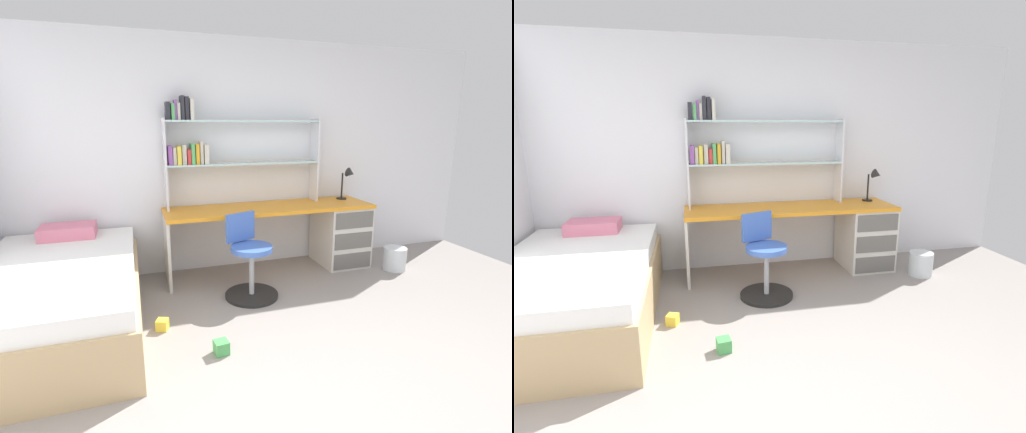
% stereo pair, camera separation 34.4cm
% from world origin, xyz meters
% --- Properties ---
extents(ground_plane, '(6.01, 6.23, 0.02)m').
position_xyz_m(ground_plane, '(0.00, 0.00, -0.01)').
color(ground_plane, gray).
extents(room_shell, '(6.01, 6.23, 2.55)m').
position_xyz_m(room_shell, '(-1.29, 1.30, 1.28)').
color(room_shell, silver).
rests_on(room_shell, ground_plane).
extents(desk, '(2.31, 0.62, 0.76)m').
position_xyz_m(desk, '(0.83, 2.28, 0.43)').
color(desk, orange).
rests_on(desk, ground_plane).
extents(bookshelf_hutch, '(1.73, 0.22, 1.16)m').
position_xyz_m(bookshelf_hutch, '(-0.33, 2.47, 1.43)').
color(bookshelf_hutch, silver).
rests_on(bookshelf_hutch, desk).
extents(desk_lamp, '(0.20, 0.17, 0.38)m').
position_xyz_m(desk_lamp, '(1.22, 2.38, 1.01)').
color(desk_lamp, black).
rests_on(desk_lamp, desk).
extents(swivel_chair, '(0.52, 0.52, 0.81)m').
position_xyz_m(swivel_chair, '(-0.22, 1.73, 0.32)').
color(swivel_chair, black).
rests_on(swivel_chair, ground_plane).
extents(bed_platform, '(1.24, 2.03, 0.70)m').
position_xyz_m(bed_platform, '(-1.87, 1.59, 0.29)').
color(bed_platform, tan).
rests_on(bed_platform, ground_plane).
extents(waste_bin, '(0.26, 0.26, 0.26)m').
position_xyz_m(waste_bin, '(1.58, 1.88, 0.13)').
color(waste_bin, silver).
rests_on(waste_bin, ground_plane).
extents(toy_block_green_0, '(0.11, 0.11, 0.10)m').
position_xyz_m(toy_block_green_0, '(-0.70, 0.86, 0.05)').
color(toy_block_green_0, '#479E51').
rests_on(toy_block_green_0, ground_plane).
extents(toy_block_yellow_1, '(0.12, 0.12, 0.09)m').
position_xyz_m(toy_block_yellow_1, '(-1.09, 1.34, 0.04)').
color(toy_block_yellow_1, gold).
rests_on(toy_block_yellow_1, ground_plane).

